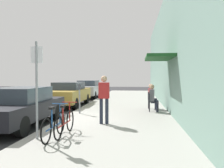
{
  "coord_description": "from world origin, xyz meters",
  "views": [
    {
      "loc": [
        3.08,
        -8.68,
        1.8
      ],
      "look_at": [
        1.08,
        8.74,
        1.2
      ],
      "focal_mm": 36.53,
      "sensor_mm": 36.0,
      "label": 1
    }
  ],
  "objects_px": {
    "parked_car_1": "(68,94)",
    "cafe_chair_0": "(152,101)",
    "parking_meter": "(80,96)",
    "cafe_chair_1": "(151,99)",
    "street_sign": "(37,82)",
    "bicycle_1": "(65,123)",
    "pedestrian_standing": "(104,96)",
    "parked_car_0": "(21,106)",
    "seated_patron_0": "(153,97)",
    "bicycle_0": "(54,125)",
    "seated_patron_1": "(152,95)",
    "parked_car_2": "(88,89)"
  },
  "relations": [
    {
      "from": "parked_car_2",
      "to": "bicycle_1",
      "type": "distance_m",
      "value": 12.74
    },
    {
      "from": "street_sign",
      "to": "seated_patron_0",
      "type": "height_order",
      "value": "street_sign"
    },
    {
      "from": "seated_patron_0",
      "to": "pedestrian_standing",
      "type": "bearing_deg",
      "value": -121.91
    },
    {
      "from": "street_sign",
      "to": "cafe_chair_0",
      "type": "bearing_deg",
      "value": 57.23
    },
    {
      "from": "cafe_chair_0",
      "to": "cafe_chair_1",
      "type": "distance_m",
      "value": 0.88
    },
    {
      "from": "cafe_chair_0",
      "to": "seated_patron_0",
      "type": "relative_size",
      "value": 0.67
    },
    {
      "from": "parked_car_2",
      "to": "street_sign",
      "type": "distance_m",
      "value": 13.15
    },
    {
      "from": "street_sign",
      "to": "cafe_chair_0",
      "type": "relative_size",
      "value": 2.99
    },
    {
      "from": "parked_car_0",
      "to": "parked_car_1",
      "type": "height_order",
      "value": "parked_car_1"
    },
    {
      "from": "street_sign",
      "to": "pedestrian_standing",
      "type": "distance_m",
      "value": 2.64
    },
    {
      "from": "cafe_chair_0",
      "to": "pedestrian_standing",
      "type": "relative_size",
      "value": 0.51
    },
    {
      "from": "bicycle_0",
      "to": "bicycle_1",
      "type": "bearing_deg",
      "value": 66.13
    },
    {
      "from": "parked_car_0",
      "to": "parked_car_2",
      "type": "xyz_separation_m",
      "value": [
        -0.0,
        11.12,
        0.03
      ]
    },
    {
      "from": "seated_patron_0",
      "to": "cafe_chair_0",
      "type": "bearing_deg",
      "value": 178.67
    },
    {
      "from": "bicycle_0",
      "to": "cafe_chair_1",
      "type": "xyz_separation_m",
      "value": [
        2.89,
        5.97,
        0.14
      ]
    },
    {
      "from": "parked_car_1",
      "to": "seated_patron_0",
      "type": "height_order",
      "value": "parked_car_1"
    },
    {
      "from": "parked_car_1",
      "to": "cafe_chair_0",
      "type": "height_order",
      "value": "parked_car_1"
    },
    {
      "from": "bicycle_0",
      "to": "pedestrian_standing",
      "type": "distance_m",
      "value": 2.38
    },
    {
      "from": "parked_car_0",
      "to": "cafe_chair_1",
      "type": "height_order",
      "value": "parked_car_0"
    },
    {
      "from": "parked_car_2",
      "to": "street_sign",
      "type": "height_order",
      "value": "street_sign"
    },
    {
      "from": "street_sign",
      "to": "bicycle_0",
      "type": "bearing_deg",
      "value": 10.57
    },
    {
      "from": "parked_car_1",
      "to": "seated_patron_1",
      "type": "relative_size",
      "value": 3.41
    },
    {
      "from": "parking_meter",
      "to": "seated_patron_1",
      "type": "height_order",
      "value": "parking_meter"
    },
    {
      "from": "bicycle_1",
      "to": "seated_patron_0",
      "type": "height_order",
      "value": "seated_patron_0"
    },
    {
      "from": "parked_car_1",
      "to": "bicycle_1",
      "type": "xyz_separation_m",
      "value": [
        2.11,
        -7.08,
        -0.27
      ]
    },
    {
      "from": "parking_meter",
      "to": "cafe_chair_1",
      "type": "relative_size",
      "value": 1.52
    },
    {
      "from": "parked_car_2",
      "to": "bicycle_0",
      "type": "height_order",
      "value": "parked_car_2"
    },
    {
      "from": "bicycle_1",
      "to": "pedestrian_standing",
      "type": "distance_m",
      "value": 1.98
    },
    {
      "from": "bicycle_0",
      "to": "cafe_chair_1",
      "type": "bearing_deg",
      "value": 64.18
    },
    {
      "from": "pedestrian_standing",
      "to": "cafe_chair_1",
      "type": "bearing_deg",
      "value": 64.95
    },
    {
      "from": "parking_meter",
      "to": "seated_patron_1",
      "type": "relative_size",
      "value": 1.02
    },
    {
      "from": "seated_patron_1",
      "to": "parked_car_2",
      "type": "bearing_deg",
      "value": 125.04
    },
    {
      "from": "parking_meter",
      "to": "pedestrian_standing",
      "type": "distance_m",
      "value": 2.58
    },
    {
      "from": "parked_car_0",
      "to": "cafe_chair_0",
      "type": "distance_m",
      "value": 5.83
    },
    {
      "from": "parked_car_2",
      "to": "pedestrian_standing",
      "type": "distance_m",
      "value": 11.32
    },
    {
      "from": "parked_car_1",
      "to": "bicycle_0",
      "type": "distance_m",
      "value": 7.72
    },
    {
      "from": "cafe_chair_0",
      "to": "seated_patron_1",
      "type": "height_order",
      "value": "seated_patron_1"
    },
    {
      "from": "cafe_chair_0",
      "to": "pedestrian_standing",
      "type": "bearing_deg",
      "value": -121.08
    },
    {
      "from": "cafe_chair_1",
      "to": "seated_patron_1",
      "type": "relative_size",
      "value": 0.67
    },
    {
      "from": "bicycle_0",
      "to": "bicycle_1",
      "type": "relative_size",
      "value": 1.0
    },
    {
      "from": "street_sign",
      "to": "bicycle_0",
      "type": "xyz_separation_m",
      "value": [
        0.44,
        0.08,
        -1.16
      ]
    },
    {
      "from": "parked_car_1",
      "to": "parking_meter",
      "type": "relative_size",
      "value": 3.33
    },
    {
      "from": "parking_meter",
      "to": "street_sign",
      "type": "xyz_separation_m",
      "value": [
        -0.05,
        -4.25,
        0.75
      ]
    },
    {
      "from": "street_sign",
      "to": "bicycle_0",
      "type": "height_order",
      "value": "street_sign"
    },
    {
      "from": "parked_car_1",
      "to": "bicycle_0",
      "type": "bearing_deg",
      "value": -75.44
    },
    {
      "from": "street_sign",
      "to": "bicycle_1",
      "type": "xyz_separation_m",
      "value": [
        0.61,
        0.46,
        -1.16
      ]
    },
    {
      "from": "pedestrian_standing",
      "to": "cafe_chair_0",
      "type": "bearing_deg",
      "value": 58.92
    },
    {
      "from": "bicycle_0",
      "to": "cafe_chair_1",
      "type": "relative_size",
      "value": 1.97
    },
    {
      "from": "pedestrian_standing",
      "to": "bicycle_1",
      "type": "bearing_deg",
      "value": -118.04
    },
    {
      "from": "parked_car_0",
      "to": "parked_car_2",
      "type": "distance_m",
      "value": 11.12
    }
  ]
}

